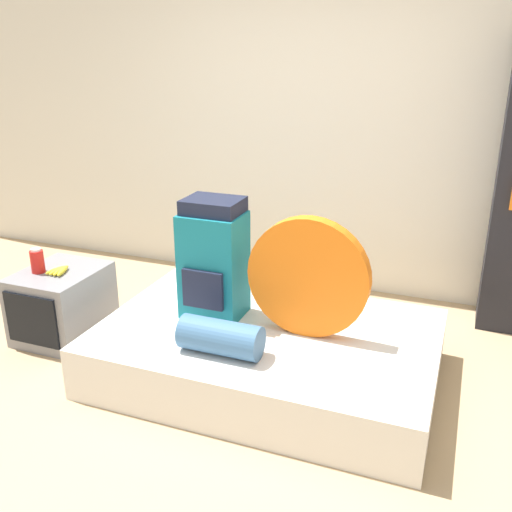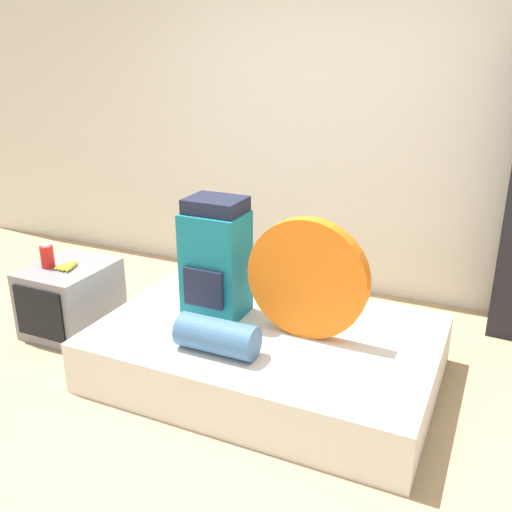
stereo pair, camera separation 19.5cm
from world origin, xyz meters
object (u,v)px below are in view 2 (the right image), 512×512
Objects in this scene: tent_bag at (307,279)px; canister at (47,256)px; television at (71,298)px; backpack at (216,259)px; sleeping_roll at (217,336)px.

tent_bag is 1.83m from canister.
television is at bearing 28.59° from canister.
television is at bearing -175.26° from backpack.
tent_bag is at bearing 46.35° from sleeping_roll.
canister is at bearing -176.59° from tent_bag.
backpack is at bearing 176.02° from tent_bag.
backpack is at bearing 118.80° from sleeping_roll.
sleeping_roll is 1.40m from television.
canister is at bearing 169.11° from sleeping_roll.
sleeping_roll reaches higher than television.
canister is (-1.45, 0.28, 0.14)m from sleeping_roll.
backpack is 0.56m from sleeping_roll.
television is 0.34m from canister.
television is at bearing 165.87° from sleeping_roll.
canister is (-1.22, -0.15, -0.12)m from backpack.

